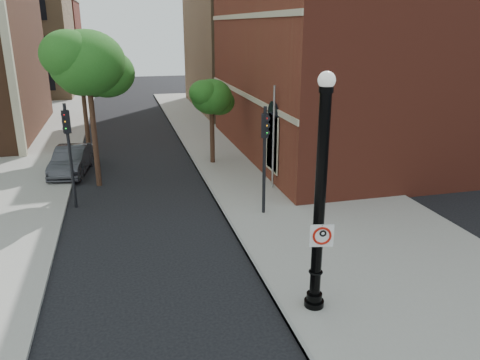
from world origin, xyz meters
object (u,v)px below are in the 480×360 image
object	(u,v)px
traffic_signal_left	(68,139)
lamppost	(319,209)
parked_car	(72,160)
traffic_signal_right	(265,144)
no_parking_sign	(322,235)

from	to	relation	value
traffic_signal_left	lamppost	bearing A→B (deg)	-71.91
lamppost	traffic_signal_left	xyz separation A→B (m)	(-6.53, 9.13, 0.04)
parked_car	traffic_signal_right	size ratio (longest dim) A/B	0.98
lamppost	traffic_signal_right	distance (m)	6.45
lamppost	parked_car	bearing A→B (deg)	116.61
traffic_signal_right	parked_car	bearing A→B (deg)	151.71
lamppost	traffic_signal_right	xyz separation A→B (m)	(0.62, 6.42, 0.05)
no_parking_sign	parked_car	distance (m)	15.88
traffic_signal_left	no_parking_sign	bearing A→B (deg)	-72.23
parked_car	traffic_signal_left	size ratio (longest dim) A/B	0.98
parked_car	lamppost	bearing A→B (deg)	-55.01
traffic_signal_right	no_parking_sign	bearing A→B (deg)	-78.63
traffic_signal_left	traffic_signal_right	world-z (taller)	traffic_signal_right
no_parking_sign	parked_car	size ratio (longest dim) A/B	0.14
parked_car	traffic_signal_left	bearing A→B (deg)	-75.98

